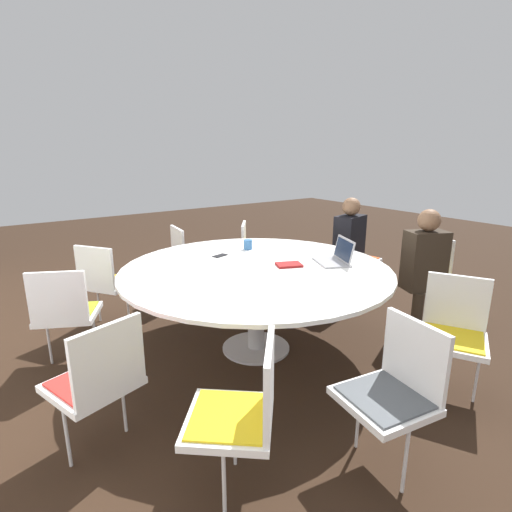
{
  "coord_description": "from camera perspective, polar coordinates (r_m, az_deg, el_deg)",
  "views": [
    {
      "loc": [
        -2.63,
        1.83,
        1.72
      ],
      "look_at": [
        0.0,
        0.0,
        0.85
      ],
      "focal_mm": 28.0,
      "sensor_mm": 36.0,
      "label": 1
    }
  ],
  "objects": [
    {
      "name": "chair_6",
      "position": [
        2.46,
        -21.63,
        -15.73
      ],
      "size": [
        0.53,
        0.55,
        0.85
      ],
      "rotation": [
        0.0,
        0.0,
        11.31
      ],
      "color": "white",
      "rests_on": "ground_plane"
    },
    {
      "name": "chair_3",
      "position": [
        4.74,
        -9.58,
        0.04
      ],
      "size": [
        0.48,
        0.47,
        0.85
      ],
      "rotation": [
        0.0,
        0.0,
        9.31
      ],
      "color": "white",
      "rests_on": "ground_plane"
    },
    {
      "name": "ground_plane",
      "position": [
        3.64,
        0.0,
        -13.06
      ],
      "size": [
        16.0,
        16.0,
        0.0
      ],
      "primitive_type": "plane",
      "color": "black"
    },
    {
      "name": "person_0",
      "position": [
        3.98,
        23.03,
        -0.98
      ],
      "size": [
        0.35,
        0.42,
        1.2
      ],
      "rotation": [
        0.0,
        0.0,
        7.45
      ],
      "color": "#2D2319",
      "rests_on": "ground_plane"
    },
    {
      "name": "spiral_notebook",
      "position": [
        3.4,
        4.74,
        -1.25
      ],
      "size": [
        0.22,
        0.25,
        0.02
      ],
      "color": "maroon",
      "rests_on": "conference_table"
    },
    {
      "name": "chair_0",
      "position": [
        4.23,
        24.82,
        -3.04
      ],
      "size": [
        0.56,
        0.57,
        0.85
      ],
      "rotation": [
        0.0,
        0.0,
        7.45
      ],
      "color": "white",
      "rests_on": "ground_plane"
    },
    {
      "name": "chair_4",
      "position": [
        4.13,
        -20.7,
        -3.04
      ],
      "size": [
        0.6,
        0.6,
        0.85
      ],
      "rotation": [
        0.0,
        0.0,
        10.04
      ],
      "color": "white",
      "rests_on": "ground_plane"
    },
    {
      "name": "laptop",
      "position": [
        3.54,
        11.41,
        -0.13
      ],
      "size": [
        0.41,
        0.37,
        0.21
      ],
      "rotation": [
        0.0,
        0.0,
        2.74
      ],
      "color": "#99999E",
      "rests_on": "conference_table"
    },
    {
      "name": "chair_9",
      "position": [
        3.17,
        26.4,
        -9.11
      ],
      "size": [
        0.59,
        0.58,
        0.85
      ],
      "rotation": [
        0.0,
        0.0,
        13.06
      ],
      "color": "white",
      "rests_on": "ground_plane"
    },
    {
      "name": "conference_table",
      "position": [
        3.37,
        0.0,
        -2.85
      ],
      "size": [
        2.25,
        2.25,
        0.75
      ],
      "color": "#B7B7BC",
      "rests_on": "ground_plane"
    },
    {
      "name": "chair_7",
      "position": [
        2.08,
        -1.91,
        -20.84
      ],
      "size": [
        0.61,
        0.6,
        0.85
      ],
      "rotation": [
        0.0,
        0.0,
        11.87
      ],
      "color": "white",
      "rests_on": "ground_plane"
    },
    {
      "name": "chair_1",
      "position": [
        4.91,
        13.69,
        0.34
      ],
      "size": [
        0.51,
        0.53,
        0.85
      ],
      "rotation": [
        0.0,
        0.0,
        8.09
      ],
      "color": "white",
      "rests_on": "ground_plane"
    },
    {
      "name": "chair_5",
      "position": [
        3.49,
        -25.61,
        -6.84
      ],
      "size": [
        0.57,
        0.58,
        0.85
      ],
      "rotation": [
        0.0,
        0.0,
        10.54
      ],
      "color": "white",
      "rests_on": "ground_plane"
    },
    {
      "name": "person_1",
      "position": [
        4.62,
        13.33,
        1.96
      ],
      "size": [
        0.32,
        0.4,
        1.2
      ],
      "rotation": [
        0.0,
        0.0,
        8.09
      ],
      "color": "black",
      "rests_on": "ground_plane"
    },
    {
      "name": "cell_phone",
      "position": [
        3.72,
        -5.16,
        0.06
      ],
      "size": [
        0.11,
        0.15,
        0.01
      ],
      "color": "black",
      "rests_on": "conference_table"
    },
    {
      "name": "chair_8",
      "position": [
        2.35,
        19.17,
        -17.06
      ],
      "size": [
        0.5,
        0.48,
        0.85
      ],
      "rotation": [
        0.0,
        0.0,
        12.42
      ],
      "color": "white",
      "rests_on": "ground_plane"
    },
    {
      "name": "coffee_cup",
      "position": [
        3.94,
        -1.17,
        1.65
      ],
      "size": [
        0.09,
        0.09,
        0.1
      ],
      "color": "#33669E",
      "rests_on": "conference_table"
    },
    {
      "name": "chair_2",
      "position": [
        4.89,
        -0.26,
        0.71
      ],
      "size": [
        0.6,
        0.6,
        0.85
      ],
      "rotation": [
        0.0,
        0.0,
        8.79
      ],
      "color": "white",
      "rests_on": "ground_plane"
    }
  ]
}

